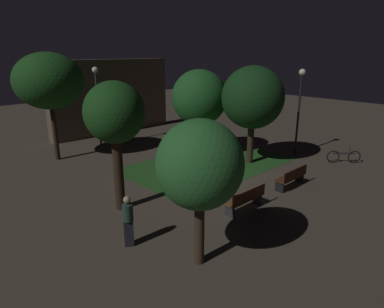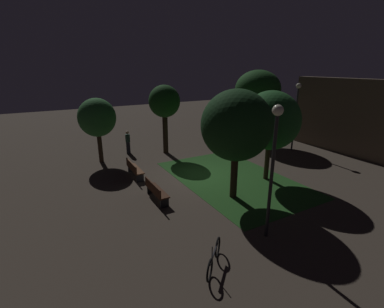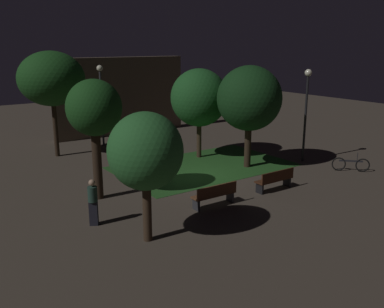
{
  "view_description": "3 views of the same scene",
  "coord_description": "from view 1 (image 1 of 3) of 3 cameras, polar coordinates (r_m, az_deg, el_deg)",
  "views": [
    {
      "loc": [
        -10.75,
        -10.12,
        5.62
      ],
      "look_at": [
        -0.56,
        0.57,
        1.08
      ],
      "focal_mm": 31.39,
      "sensor_mm": 36.0,
      "label": 1
    },
    {
      "loc": [
        12.29,
        -7.44,
        5.86
      ],
      "look_at": [
        -0.47,
        -0.34,
        1.17
      ],
      "focal_mm": 25.69,
      "sensor_mm": 36.0,
      "label": 2
    },
    {
      "loc": [
        -10.92,
        -15.26,
        5.96
      ],
      "look_at": [
        0.39,
        0.97,
        0.82
      ],
      "focal_mm": 39.94,
      "sensor_mm": 36.0,
      "label": 3
    }
  ],
  "objects": [
    {
      "name": "ground_plane",
      "position": [
        15.8,
        2.89,
        -3.78
      ],
      "size": [
        60.0,
        60.0,
        0.0
      ],
      "primitive_type": "plane",
      "color": "#473D33"
    },
    {
      "name": "grass_lawn",
      "position": [
        17.45,
        2.87,
        -1.71
      ],
      "size": [
        8.55,
        5.36,
        0.01
      ],
      "primitive_type": "cube",
      "color": "#23511E",
      "rests_on": "ground"
    },
    {
      "name": "bench_front_left",
      "position": [
        12.48,
        9.17,
        -7.47
      ],
      "size": [
        1.81,
        0.51,
        0.88
      ],
      "color": "brown",
      "rests_on": "ground"
    },
    {
      "name": "bench_corner",
      "position": [
        14.97,
        16.62,
        -3.74
      ],
      "size": [
        1.8,
        0.48,
        0.88
      ],
      "color": "#422314",
      "rests_on": "ground"
    },
    {
      "name": "tree_back_right",
      "position": [
        17.19,
        10.28,
        9.36
      ],
      "size": [
        3.12,
        3.12,
        4.97
      ],
      "color": "#2D2116",
      "rests_on": "ground"
    },
    {
      "name": "tree_lawn_side",
      "position": [
        8.51,
        1.33,
        -1.96
      ],
      "size": [
        2.27,
        2.27,
        4.05
      ],
      "color": "#38281C",
      "rests_on": "ground"
    },
    {
      "name": "tree_left_canopy",
      "position": [
        11.88,
        -13.02,
        6.52
      ],
      "size": [
        2.11,
        2.11,
        4.69
      ],
      "color": "#2D2116",
      "rests_on": "ground"
    },
    {
      "name": "tree_tall_center",
      "position": [
        18.41,
        1.26,
        9.52
      ],
      "size": [
        3.0,
        3.0,
        4.72
      ],
      "color": "#38281C",
      "rests_on": "ground"
    },
    {
      "name": "tree_right_canopy",
      "position": [
        18.83,
        -23.18,
        11.3
      ],
      "size": [
        3.45,
        3.45,
        5.61
      ],
      "color": "#2D2116",
      "rests_on": "ground"
    },
    {
      "name": "lamp_post_plaza_east",
      "position": [
        19.36,
        17.86,
        9.07
      ],
      "size": [
        0.36,
        0.36,
        4.73
      ],
      "color": "black",
      "rests_on": "ground"
    },
    {
      "name": "lamp_post_path_center",
      "position": [
        20.98,
        -15.84,
        9.85
      ],
      "size": [
        0.36,
        0.36,
        4.75
      ],
      "color": "#333338",
      "rests_on": "ground"
    },
    {
      "name": "bicycle",
      "position": [
        19.27,
        24.37,
        -0.38
      ],
      "size": [
        1.26,
        1.3,
        0.93
      ],
      "color": "black",
      "rests_on": "ground"
    },
    {
      "name": "pedestrian",
      "position": [
        10.26,
        -10.8,
        -10.95
      ],
      "size": [
        0.34,
        0.32,
        1.61
      ],
      "color": "black",
      "rests_on": "ground"
    },
    {
      "name": "building_wall_backdrop",
      "position": [
        24.61,
        -13.45,
        9.45
      ],
      "size": [
        9.08,
        0.8,
        5.09
      ],
      "primitive_type": "cube",
      "color": "brown",
      "rests_on": "ground"
    }
  ]
}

